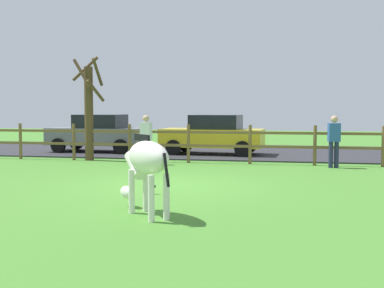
{
  "coord_description": "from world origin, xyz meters",
  "views": [
    {
      "loc": [
        3.01,
        -11.38,
        1.87
      ],
      "look_at": [
        0.57,
        0.74,
        0.96
      ],
      "focal_mm": 45.64,
      "sensor_mm": 36.0,
      "label": 1
    }
  ],
  "objects_px": {
    "crow_on_grass": "(151,188)",
    "visitor_left_of_tree": "(334,139)",
    "zebra": "(146,163)",
    "parked_car_yellow": "(213,134)",
    "parked_car_grey": "(98,133)",
    "visitor_right_of_tree": "(146,137)",
    "bare_tree": "(89,108)"
  },
  "relations": [
    {
      "from": "parked_car_yellow",
      "to": "parked_car_grey",
      "type": "relative_size",
      "value": 1.02
    },
    {
      "from": "crow_on_grass",
      "to": "visitor_left_of_tree",
      "type": "bearing_deg",
      "value": 52.81
    },
    {
      "from": "bare_tree",
      "to": "visitor_right_of_tree",
      "type": "relative_size",
      "value": 2.3
    },
    {
      "from": "bare_tree",
      "to": "parked_car_grey",
      "type": "height_order",
      "value": "bare_tree"
    },
    {
      "from": "bare_tree",
      "to": "zebra",
      "type": "bearing_deg",
      "value": -60.97
    },
    {
      "from": "bare_tree",
      "to": "crow_on_grass",
      "type": "height_order",
      "value": "bare_tree"
    },
    {
      "from": "parked_car_grey",
      "to": "crow_on_grass",
      "type": "bearing_deg",
      "value": -61.52
    },
    {
      "from": "zebra",
      "to": "crow_on_grass",
      "type": "xyz_separation_m",
      "value": [
        -0.52,
        2.07,
        -0.8
      ]
    },
    {
      "from": "bare_tree",
      "to": "visitor_left_of_tree",
      "type": "distance_m",
      "value": 8.49
    },
    {
      "from": "visitor_right_of_tree",
      "to": "parked_car_yellow",
      "type": "bearing_deg",
      "value": 63.59
    },
    {
      "from": "parked_car_yellow",
      "to": "visitor_right_of_tree",
      "type": "relative_size",
      "value": 2.5
    },
    {
      "from": "parked_car_yellow",
      "to": "visitor_left_of_tree",
      "type": "bearing_deg",
      "value": -37.03
    },
    {
      "from": "crow_on_grass",
      "to": "bare_tree",
      "type": "bearing_deg",
      "value": 123.24
    },
    {
      "from": "crow_on_grass",
      "to": "visitor_left_of_tree",
      "type": "height_order",
      "value": "visitor_left_of_tree"
    },
    {
      "from": "bare_tree",
      "to": "parked_car_grey",
      "type": "bearing_deg",
      "value": 106.32
    },
    {
      "from": "visitor_left_of_tree",
      "to": "visitor_right_of_tree",
      "type": "bearing_deg",
      "value": -178.14
    },
    {
      "from": "parked_car_grey",
      "to": "visitor_right_of_tree",
      "type": "distance_m",
      "value": 4.8
    },
    {
      "from": "zebra",
      "to": "parked_car_grey",
      "type": "distance_m",
      "value": 12.42
    },
    {
      "from": "crow_on_grass",
      "to": "visitor_right_of_tree",
      "type": "height_order",
      "value": "visitor_right_of_tree"
    },
    {
      "from": "zebra",
      "to": "parked_car_grey",
      "type": "xyz_separation_m",
      "value": [
        -5.45,
        11.16,
        -0.08
      ]
    },
    {
      "from": "parked_car_grey",
      "to": "visitor_right_of_tree",
      "type": "bearing_deg",
      "value": -48.56
    },
    {
      "from": "visitor_left_of_tree",
      "to": "zebra",
      "type": "bearing_deg",
      "value": -116.06
    },
    {
      "from": "parked_car_yellow",
      "to": "visitor_left_of_tree",
      "type": "relative_size",
      "value": 2.5
    },
    {
      "from": "crow_on_grass",
      "to": "parked_car_grey",
      "type": "distance_m",
      "value": 10.36
    },
    {
      "from": "parked_car_yellow",
      "to": "visitor_right_of_tree",
      "type": "distance_m",
      "value": 3.88
    },
    {
      "from": "bare_tree",
      "to": "parked_car_yellow",
      "type": "bearing_deg",
      "value": 33.59
    },
    {
      "from": "zebra",
      "to": "parked_car_yellow",
      "type": "relative_size",
      "value": 0.38
    },
    {
      "from": "parked_car_yellow",
      "to": "parked_car_grey",
      "type": "xyz_separation_m",
      "value": [
        -4.9,
        0.12,
        0.0
      ]
    },
    {
      "from": "parked_car_yellow",
      "to": "crow_on_grass",
      "type": "bearing_deg",
      "value": -89.82
    },
    {
      "from": "visitor_right_of_tree",
      "to": "parked_car_grey",
      "type": "bearing_deg",
      "value": 131.44
    },
    {
      "from": "crow_on_grass",
      "to": "parked_car_grey",
      "type": "height_order",
      "value": "parked_car_grey"
    },
    {
      "from": "crow_on_grass",
      "to": "parked_car_grey",
      "type": "bearing_deg",
      "value": 118.48
    }
  ]
}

